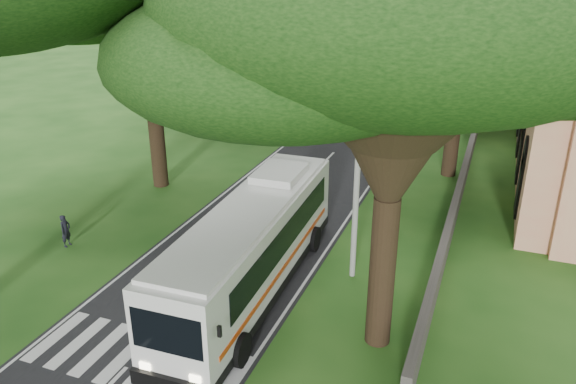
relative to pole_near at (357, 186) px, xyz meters
The scene contains 13 objects.
ground 9.15m from the pole_near, 132.51° to the right, with size 140.00×140.00×0.00m, color #1C4714.
road 20.21m from the pole_near, 106.14° to the left, with size 8.00×120.00×0.04m, color black.
crosswalk 10.57m from the pole_near, 124.51° to the right, with size 8.00×3.00×0.01m, color silver.
property_wall 18.68m from the pole_near, 79.00° to the left, with size 0.35×50.00×1.20m, color #383533.
pole_near is the anchor object (origin of this frame).
pole_mid 20.00m from the pole_near, 90.00° to the left, with size 1.60×0.24×8.00m.
pole_far 40.00m from the pole_near, 90.00° to the left, with size 1.60×0.24×8.00m.
tree_r_near 8.34m from the pole_near, 63.43° to the right, with size 14.34×14.34×14.38m.
coach_bus 4.84m from the pole_near, 143.65° to the right, with size 3.38×13.13×3.85m.
distant_car_a 35.97m from the pole_near, 103.66° to the left, with size 1.74×4.32×1.47m, color #A6A6AB.
distant_car_b 46.63m from the pole_near, 100.25° to the left, with size 1.46×4.19×1.38m, color navy.
distant_car_c 57.79m from the pole_near, 92.48° to the left, with size 1.98×4.86×1.41m, color maroon.
pedestrian 13.97m from the pole_near, behind, with size 0.58×0.38×1.59m, color black.
Camera 1 is at (10.45, -14.59, 12.70)m, focal length 35.00 mm.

